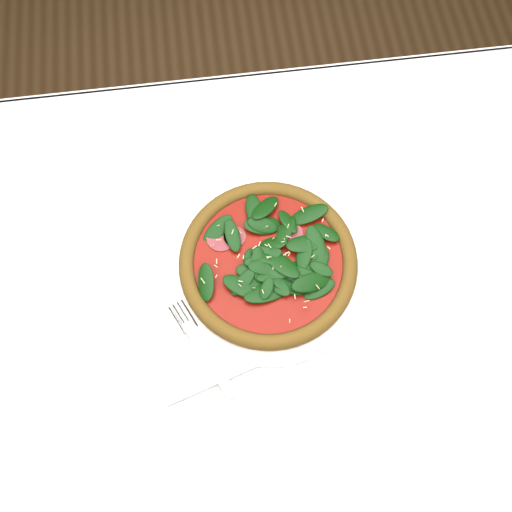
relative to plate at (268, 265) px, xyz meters
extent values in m
plane|color=brown|center=(-0.04, -0.02, -0.76)|extent=(6.00, 6.00, 0.00)
cube|color=white|center=(-0.04, -0.02, -0.03)|extent=(1.20, 0.80, 0.04)
cylinder|color=#4B371E|center=(-0.58, 0.32, -0.40)|extent=(0.06, 0.06, 0.71)
cylinder|color=#4B371E|center=(0.50, 0.32, -0.40)|extent=(0.06, 0.06, 0.71)
cube|color=white|center=(-0.04, 0.38, -0.12)|extent=(1.20, 0.01, 0.22)
cylinder|color=white|center=(0.00, 0.00, 0.00)|extent=(0.33, 0.33, 0.01)
torus|color=white|center=(0.00, 0.00, 0.00)|extent=(0.33, 0.33, 0.01)
cylinder|color=#A17127|center=(0.00, 0.00, 0.01)|extent=(0.36, 0.36, 0.01)
torus|color=#A27125|center=(0.00, 0.00, 0.02)|extent=(0.36, 0.36, 0.02)
cylinder|color=#951305|center=(0.00, 0.00, 0.02)|extent=(0.30, 0.30, 0.00)
cylinder|color=brown|center=(0.00, 0.00, 0.02)|extent=(0.26, 0.26, 0.00)
ellipsoid|color=#0D3609|center=(0.00, 0.00, 0.03)|extent=(0.29, 0.29, 0.02)
cylinder|color=beige|center=(0.00, 0.00, 0.03)|extent=(0.26, 0.26, 0.00)
cube|color=white|center=(-0.11, -0.14, 0.00)|extent=(0.18, 0.12, 0.01)
cube|color=silver|center=(-0.11, -0.14, 0.01)|extent=(0.07, 0.13, 0.00)
cube|color=silver|center=(-0.14, -0.07, 0.01)|extent=(0.05, 0.06, 0.00)
camera|label=1|loc=(-0.06, -0.31, 0.86)|focal=40.00mm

